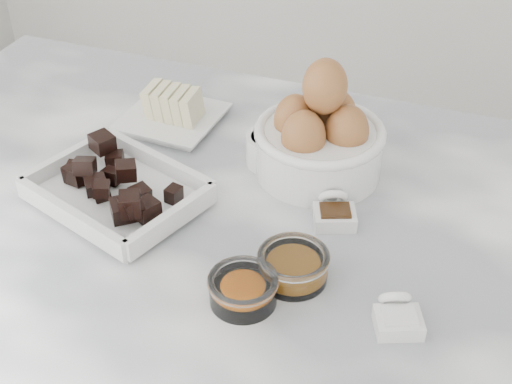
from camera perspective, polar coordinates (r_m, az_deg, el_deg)
marble_slab at (r=0.93m, az=-1.81°, el=-3.74°), size 1.20×0.80×0.04m
chocolate_dish at (r=0.96m, az=-11.11°, el=0.42°), size 0.26×0.23×0.06m
butter_plate at (r=1.12m, az=-6.89°, el=6.49°), size 0.15×0.15×0.06m
sugar_ramekin at (r=1.02m, az=1.30°, el=3.54°), size 0.08×0.08×0.05m
egg_bowl at (r=0.99m, az=5.12°, el=4.36°), size 0.18×0.18×0.17m
honey_bowl at (r=0.83m, az=3.00°, el=-5.90°), size 0.09×0.09×0.04m
zest_bowl at (r=0.81m, az=-1.04°, el=-7.72°), size 0.08×0.08×0.04m
vanilla_spoon at (r=0.92m, az=6.28°, el=-1.58°), size 0.07×0.08×0.04m
salt_spoon at (r=0.80m, az=11.25°, el=-9.70°), size 0.06×0.07×0.04m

